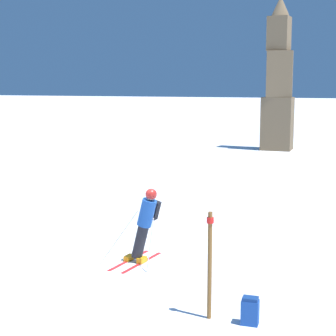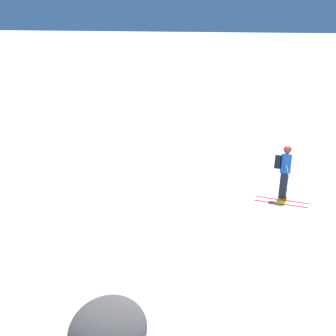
# 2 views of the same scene
# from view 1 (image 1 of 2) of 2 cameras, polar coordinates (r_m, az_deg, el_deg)

# --- Properties ---
(ground_plane) EXTENTS (300.00, 300.00, 0.00)m
(ground_plane) POSITION_cam_1_polar(r_m,az_deg,el_deg) (13.69, -5.17, -9.24)
(ground_plane) COLOR white
(skier) EXTENTS (1.33, 1.78, 1.84)m
(skier) POSITION_cam_1_polar(r_m,az_deg,el_deg) (13.11, -2.31, -5.40)
(skier) COLOR red
(skier) RESTS_ON ground
(rock_pillar) EXTENTS (1.88, 1.65, 9.46)m
(rock_pillar) POSITION_cam_1_polar(r_m,az_deg,el_deg) (35.98, 11.16, 8.11)
(rock_pillar) COLOR brown
(rock_pillar) RESTS_ON ground
(spare_backpack) EXTENTS (0.31, 0.23, 0.50)m
(spare_backpack) POSITION_cam_1_polar(r_m,az_deg,el_deg) (10.23, 8.34, -14.18)
(spare_backpack) COLOR #194293
(spare_backpack) RESTS_ON ground
(trail_marker) EXTENTS (0.13, 0.13, 1.96)m
(trail_marker) POSITION_cam_1_polar(r_m,az_deg,el_deg) (10.10, 4.26, -9.36)
(trail_marker) COLOR brown
(trail_marker) RESTS_ON ground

